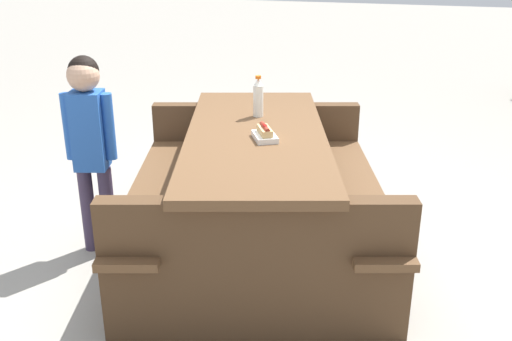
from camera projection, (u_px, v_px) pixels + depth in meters
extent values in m
plane|color=gray|center=(256.00, 252.00, 3.47)|extent=(30.00, 30.00, 0.00)
cube|color=brown|center=(256.00, 137.00, 3.20)|extent=(1.94, 1.25, 0.05)
cube|color=brown|center=(354.00, 186.00, 3.31)|extent=(1.80, 0.79, 0.04)
cube|color=brown|center=(158.00, 186.00, 3.31)|extent=(1.80, 0.79, 0.04)
cube|color=#4D3520|center=(256.00, 270.00, 2.61)|extent=(0.51, 1.37, 0.70)
cube|color=#4D3520|center=(256.00, 153.00, 4.06)|extent=(0.51, 1.37, 0.70)
cylinder|color=silver|center=(258.00, 101.00, 3.45)|extent=(0.06, 0.06, 0.19)
cone|color=silver|center=(258.00, 82.00, 3.41)|extent=(0.05, 0.05, 0.04)
cylinder|color=orange|center=(258.00, 77.00, 3.40)|extent=(0.03, 0.03, 0.02)
cube|color=white|center=(265.00, 137.00, 3.07)|extent=(0.21, 0.18, 0.03)
cube|color=#D8B272|center=(265.00, 131.00, 3.06)|extent=(0.16, 0.12, 0.04)
cylinder|color=maroon|center=(265.00, 128.00, 3.06)|extent=(0.14, 0.09, 0.03)
ellipsoid|color=maroon|center=(265.00, 125.00, 3.05)|extent=(0.07, 0.05, 0.01)
cylinder|color=#3F334C|center=(108.00, 209.00, 3.41)|extent=(0.08, 0.08, 0.53)
cylinder|color=#3F334C|center=(88.00, 209.00, 3.41)|extent=(0.08, 0.08, 0.53)
cube|color=#2659B2|center=(89.00, 130.00, 3.23)|extent=(0.20, 0.21, 0.44)
cylinder|color=#2659B2|center=(109.00, 127.00, 3.22)|extent=(0.07, 0.07, 0.38)
cylinder|color=#2659B2|center=(69.00, 126.00, 3.23)|extent=(0.07, 0.07, 0.38)
sphere|color=tan|center=(83.00, 75.00, 3.12)|extent=(0.18, 0.18, 0.18)
sphere|color=black|center=(83.00, 71.00, 3.12)|extent=(0.17, 0.17, 0.17)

